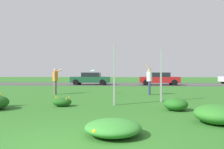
# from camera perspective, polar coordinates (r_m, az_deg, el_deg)

# --- Properties ---
(ground_plane) EXTENTS (120.00, 120.00, 0.00)m
(ground_plane) POSITION_cam_1_polar(r_m,az_deg,el_deg) (15.97, 0.13, -4.62)
(ground_plane) COLOR #2D6B23
(highway_strip) EXTENTS (120.00, 7.93, 0.01)m
(highway_strip) POSITION_cam_1_polar(r_m,az_deg,el_deg) (27.86, 2.05, -2.47)
(highway_strip) COLOR #424244
(highway_strip) RESTS_ON ground
(highway_center_stripe) EXTENTS (120.00, 0.16, 0.00)m
(highway_center_stripe) POSITION_cam_1_polar(r_m,az_deg,el_deg) (27.86, 2.05, -2.46)
(highway_center_stripe) COLOR yellow
(highway_center_stripe) RESTS_ON ground
(daylily_clump_front_right) EXTENTS (1.27, 1.28, 0.35)m
(daylily_clump_front_right) POSITION_cam_1_polar(r_m,az_deg,el_deg) (5.08, 0.27, -13.43)
(daylily_clump_front_right) COLOR #337F2D
(daylily_clump_front_right) RESTS_ON ground
(daylily_clump_mid_left) EXTENTS (0.88, 0.96, 0.46)m
(daylily_clump_mid_left) POSITION_cam_1_polar(r_m,az_deg,el_deg) (8.66, 16.00, -7.32)
(daylily_clump_mid_left) COLOR #23661E
(daylily_clump_mid_left) RESTS_ON ground
(daylily_clump_mid_center) EXTENTS (0.79, 0.64, 0.39)m
(daylily_clump_mid_center) POSITION_cam_1_polar(r_m,az_deg,el_deg) (9.57, -12.67, -6.88)
(daylily_clump_mid_center) COLOR #1E5619
(daylily_clump_mid_center) RESTS_ON ground
(daylily_clump_near_camera) EXTENTS (1.24, 1.32, 0.55)m
(daylily_clump_near_camera) POSITION_cam_1_polar(r_m,az_deg,el_deg) (6.85, 25.37, -9.14)
(daylily_clump_near_camera) COLOR #2D7526
(daylily_clump_near_camera) RESTS_ON ground
(sign_post_near_path) EXTENTS (0.07, 0.10, 2.67)m
(sign_post_near_path) POSITION_cam_1_polar(r_m,az_deg,el_deg) (9.58, 0.53, 0.06)
(sign_post_near_path) COLOR #93969B
(sign_post_near_path) RESTS_ON ground
(sign_post_by_roadside) EXTENTS (0.07, 0.10, 2.55)m
(sign_post_by_roadside) POSITION_cam_1_polar(r_m,az_deg,el_deg) (11.00, 12.43, -0.23)
(sign_post_by_roadside) COLOR #93969B
(sign_post_by_roadside) RESTS_ON ground
(person_thrower_orange_shirt) EXTENTS (0.57, 0.49, 1.68)m
(person_thrower_orange_shirt) POSITION_cam_1_polar(r_m,az_deg,el_deg) (15.05, -14.33, -1.08)
(person_thrower_orange_shirt) COLOR orange
(person_thrower_orange_shirt) RESTS_ON ground
(person_catcher_white_shirt) EXTENTS (0.41, 0.49, 1.97)m
(person_catcher_white_shirt) POSITION_cam_1_polar(r_m,az_deg,el_deg) (14.35, 9.54, -1.10)
(person_catcher_white_shirt) COLOR silver
(person_catcher_white_shirt) RESTS_ON ground
(frisbee_pale_blue) EXTENTS (0.29, 0.27, 0.15)m
(frisbee_pale_blue) POSITION_cam_1_polar(r_m,az_deg,el_deg) (14.57, -5.01, 1.00)
(frisbee_pale_blue) COLOR #ADD6E5
(car_red_center_left) EXTENTS (4.50, 2.00, 1.45)m
(car_red_center_left) POSITION_cam_1_polar(r_m,az_deg,el_deg) (26.25, 12.04, -1.05)
(car_red_center_left) COLOR maroon
(car_red_center_left) RESTS_ON ground
(car_dark_green_center_right) EXTENTS (4.50, 2.00, 1.45)m
(car_dark_green_center_right) POSITION_cam_1_polar(r_m,az_deg,el_deg) (26.44, -5.50, -1.03)
(car_dark_green_center_right) COLOR #194C2D
(car_dark_green_center_right) RESTS_ON ground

